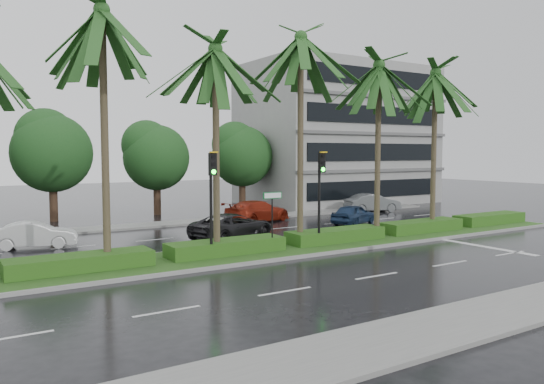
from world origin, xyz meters
TOP-DOWN VIEW (x-y plane):
  - ground at (0.00, 0.00)m, footprint 120.00×120.00m
  - near_sidewalk at (0.00, -10.20)m, footprint 40.00×2.40m
  - far_sidewalk at (0.00, 12.00)m, footprint 40.00×2.00m
  - median at (0.00, 1.00)m, footprint 36.00×4.00m
  - hedge at (0.00, 1.00)m, footprint 35.20×1.40m
  - lane_markings at (3.04, -0.43)m, footprint 34.00×13.06m
  - palm_row at (-1.25, 1.02)m, footprint 26.30×4.20m
  - signal_median_left at (-4.00, 0.30)m, footprint 0.34×0.42m
  - signal_median_right at (1.50, 0.30)m, footprint 0.34×0.42m
  - street_sign at (-1.00, 0.48)m, footprint 0.95×0.09m
  - bg_trees at (0.07, 17.59)m, footprint 33.51×5.58m
  - building at (17.00, 18.00)m, footprint 16.00×10.00m
  - car_white at (-9.56, 7.76)m, footprint 2.18×3.96m
  - car_darkgrey at (-0.50, 5.13)m, footprint 3.62×5.25m
  - car_red at (4.00, 10.16)m, footprint 3.18×5.17m
  - car_blue at (8.50, 6.03)m, footprint 2.70×3.95m
  - car_grey at (14.23, 10.41)m, footprint 2.47×4.42m

SIDE VIEW (x-z plane):
  - ground at x=0.00m, z-range 0.00..0.00m
  - lane_markings at x=3.04m, z-range 0.00..0.01m
  - near_sidewalk at x=0.00m, z-range 0.00..0.12m
  - far_sidewalk at x=0.00m, z-range 0.00..0.12m
  - median at x=0.00m, z-range 0.00..0.16m
  - hedge at x=0.00m, z-range 0.15..0.75m
  - car_white at x=-9.56m, z-range 0.00..1.24m
  - car_blue at x=8.50m, z-range 0.00..1.25m
  - car_darkgrey at x=-0.50m, z-range 0.00..1.33m
  - car_grey at x=14.23m, z-range 0.00..1.38m
  - car_red at x=4.00m, z-range 0.00..1.40m
  - street_sign at x=-1.00m, z-range 0.82..3.42m
  - signal_median_left at x=-4.00m, z-range 0.82..5.18m
  - signal_median_right at x=1.50m, z-range 0.82..5.18m
  - bg_trees at x=0.07m, z-range 0.79..8.85m
  - building at x=17.00m, z-range 0.00..12.00m
  - palm_row at x=-1.25m, z-range 3.17..13.56m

